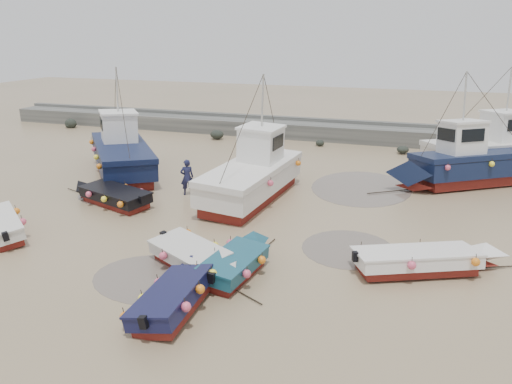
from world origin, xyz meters
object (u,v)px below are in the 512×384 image
dinghy_5 (197,256)px  cabin_boat_1 (256,172)px  dinghy_3 (426,258)px  cabin_boat_0 (120,151)px  dinghy_4 (111,193)px  cabin_boat_3 (497,149)px  dinghy_0 (0,221)px  dinghy_1 (180,291)px  cabin_boat_2 (466,162)px  person (188,195)px  dinghy_2 (238,259)px

dinghy_5 → cabin_boat_1: 8.74m
dinghy_3 → cabin_boat_1: cabin_boat_1 is taller
dinghy_3 → cabin_boat_0: 19.58m
dinghy_4 → dinghy_5: 8.88m
cabin_boat_3 → dinghy_0: bearing=-81.8°
dinghy_0 → cabin_boat_1: size_ratio=0.48×
cabin_boat_1 → cabin_boat_0: bearing=174.0°
cabin_boat_1 → cabin_boat_3: same height
dinghy_1 → dinghy_4: bearing=132.6°
dinghy_4 → cabin_boat_0: (-2.79, 5.24, 0.76)m
dinghy_0 → dinghy_3: same height
dinghy_0 → cabin_boat_0: (-0.52, 10.06, 0.75)m
dinghy_5 → cabin_boat_0: bearing=-108.2°
cabin_boat_2 → dinghy_0: bearing=91.4°
dinghy_4 → person: (3.00, 2.50, -0.54)m
dinghy_0 → dinghy_1: size_ratio=0.92×
dinghy_2 → cabin_boat_1: 8.75m
cabin_boat_3 → dinghy_2: bearing=-61.6°
dinghy_2 → cabin_boat_3: size_ratio=0.53×
dinghy_5 → cabin_boat_0: size_ratio=0.53×
dinghy_4 → dinghy_3: bearing=-81.8°
dinghy_3 → dinghy_4: (-15.03, 2.84, 0.01)m
dinghy_3 → cabin_boat_3: cabin_boat_3 is taller
dinghy_1 → cabin_boat_0: (-10.52, 13.01, 0.74)m
dinghy_1 → dinghy_5: same height
cabin_boat_0 → person: (5.79, -2.74, -1.30)m
cabin_boat_1 → cabin_boat_3: 15.68m
dinghy_2 → person: 9.43m
dinghy_1 → cabin_boat_1: (-1.22, 11.18, 0.76)m
dinghy_1 → dinghy_2: (0.91, 2.73, 0.01)m
cabin_boat_1 → person: (-3.51, -0.91, -1.31)m
dinghy_0 → cabin_boat_1: (8.78, 8.23, 0.77)m
dinghy_3 → cabin_boat_1: bearing=-151.0°
dinghy_3 → person: 13.17m
cabin_boat_2 → cabin_boat_0: bearing=66.3°
cabin_boat_3 → person: cabin_boat_3 is taller
dinghy_2 → person: dinghy_2 is taller
cabin_boat_0 → cabin_boat_3: (21.77, 7.67, 0.02)m
dinghy_1 → dinghy_2: bearing=69.3°
dinghy_5 → cabin_boat_2: size_ratio=0.57×
dinghy_0 → dinghy_4: 5.33m
dinghy_1 → cabin_boat_1: size_ratio=0.52×
dinghy_4 → dinghy_5: (7.14, -5.27, 0.01)m
dinghy_1 → dinghy_3: size_ratio=0.89×
cabin_boat_2 → cabin_boat_3: 4.53m
dinghy_5 → person: bearing=-123.6°
dinghy_1 → dinghy_5: bearing=101.0°
dinghy_0 → cabin_boat_2: size_ratio=0.58×
dinghy_0 → cabin_boat_1: 12.06m
dinghy_2 → dinghy_3: bearing=26.5°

